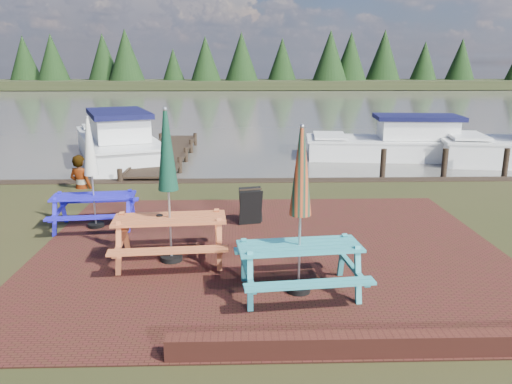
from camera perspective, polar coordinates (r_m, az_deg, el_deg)
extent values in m
plane|color=black|center=(8.86, 1.98, -9.17)|extent=(120.00, 120.00, 0.00)
cube|color=#3C1C13|center=(9.78, 1.62, -6.76)|extent=(9.00, 7.50, 0.02)
cube|color=#4C1E16|center=(6.78, 16.76, -16.36)|extent=(6.00, 0.22, 0.30)
cube|color=#413F38|center=(45.24, -0.98, 10.06)|extent=(120.00, 60.00, 0.02)
cube|color=black|center=(74.16, -1.26, 12.21)|extent=(120.00, 10.00, 1.20)
cube|color=teal|center=(7.86, 4.99, -6.19)|extent=(1.99, 0.95, 0.04)
cube|color=teal|center=(7.33, 6.19, -10.43)|extent=(1.93, 0.46, 0.04)
cube|color=teal|center=(8.63, 3.88, -6.43)|extent=(1.93, 0.46, 0.04)
cube|color=teal|center=(7.88, -1.06, -9.19)|extent=(0.26, 1.66, 0.79)
cube|color=teal|center=(8.22, 10.64, -8.40)|extent=(0.26, 1.66, 0.79)
cylinder|color=black|center=(8.15, 4.87, -11.03)|extent=(0.38, 0.38, 0.11)
cylinder|color=#B2B2B7|center=(7.68, 5.07, -2.41)|extent=(0.04, 0.04, 2.66)
cone|color=#C1401B|center=(7.52, 5.18, 2.25)|extent=(0.34, 0.34, 1.33)
cube|color=#C76033|center=(9.17, -9.82, -3.02)|extent=(2.07, 0.95, 0.04)
cube|color=#C76033|center=(8.56, -10.01, -6.62)|extent=(2.03, 0.43, 0.04)
cube|color=#C76033|center=(10.00, -9.50, -3.48)|extent=(2.03, 0.43, 0.04)
cube|color=#C76033|center=(9.40, -15.05, -5.55)|extent=(0.23, 1.75, 0.83)
cube|color=#C76033|center=(9.29, -4.32, -5.31)|extent=(0.23, 1.75, 0.83)
cylinder|color=black|center=(9.43, -9.62, -7.50)|extent=(0.40, 0.40, 0.11)
cylinder|color=#B2B2B7|center=(9.02, -9.98, 0.43)|extent=(0.04, 0.04, 2.80)
cone|color=#0E3625|center=(8.88, -10.17, 4.63)|extent=(0.36, 0.36, 1.40)
cube|color=#1F19C0|center=(11.51, -18.06, -0.45)|extent=(1.83, 0.86, 0.04)
cube|color=#1F19C0|center=(10.96, -18.56, -2.78)|extent=(1.78, 0.41, 0.04)
cube|color=#1F19C0|center=(12.22, -17.41, -0.93)|extent=(1.78, 0.41, 0.04)
cube|color=#1F19C0|center=(11.78, -21.58, -2.27)|extent=(0.23, 1.53, 0.73)
cube|color=#1F19C0|center=(11.49, -14.17, -2.08)|extent=(0.23, 1.53, 0.73)
cylinder|color=black|center=(11.70, -17.80, -3.65)|extent=(0.35, 0.35, 0.10)
cylinder|color=#B2B2B7|center=(11.40, -18.26, 1.98)|extent=(0.04, 0.04, 2.45)
cone|color=beige|center=(11.29, -18.50, 4.90)|extent=(0.31, 0.31, 1.23)
cube|color=black|center=(11.12, -0.60, -1.88)|extent=(0.54, 0.31, 0.82)
cube|color=black|center=(11.39, -0.62, -1.48)|extent=(0.54, 0.31, 0.82)
cube|color=black|center=(11.15, -0.62, 0.29)|extent=(0.50, 0.15, 0.03)
cube|color=black|center=(20.12, -10.13, 4.48)|extent=(1.60, 9.00, 0.06)
cube|color=black|center=(20.23, -12.24, 4.58)|extent=(0.08, 9.00, 0.08)
cube|color=black|center=(20.01, -8.00, 4.66)|extent=(0.08, 9.00, 0.08)
cylinder|color=black|center=(15.98, -15.22, 0.79)|extent=(0.16, 0.16, 1.00)
cylinder|color=black|center=(15.68, -9.53, 0.85)|extent=(0.16, 0.16, 1.00)
cube|color=silver|center=(20.72, -15.51, 4.55)|extent=(5.04, 7.87, 1.06)
cube|color=silver|center=(20.63, -15.62, 6.06)|extent=(5.15, 8.03, 0.09)
cube|color=silver|center=(19.69, -15.38, 7.20)|extent=(2.83, 3.58, 0.90)
cube|color=black|center=(19.63, -15.48, 8.67)|extent=(3.19, 4.07, 0.19)
cube|color=silver|center=(23.41, -16.54, 7.29)|extent=(2.51, 2.03, 0.11)
cube|color=silver|center=(20.97, 15.52, 4.55)|extent=(7.12, 3.12, 0.92)
cube|color=silver|center=(20.90, 15.61, 5.84)|extent=(7.26, 3.18, 0.07)
cube|color=silver|center=(21.01, 17.92, 6.93)|extent=(3.07, 2.02, 0.78)
cube|color=black|center=(20.97, 18.02, 8.13)|extent=(3.50, 2.26, 0.17)
cube|color=silver|center=(20.54, 8.40, 6.41)|extent=(1.45, 2.15, 0.09)
cube|color=silver|center=(20.65, 22.89, 5.98)|extent=(1.64, 2.36, 0.11)
imported|color=gray|center=(15.29, -19.64, 3.97)|extent=(0.83, 0.69, 1.95)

